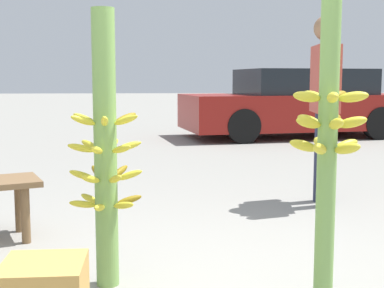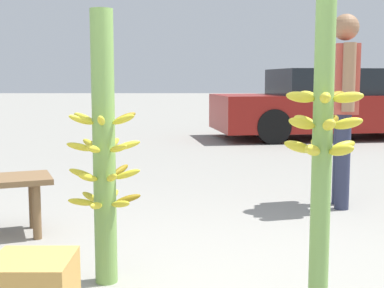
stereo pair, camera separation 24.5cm
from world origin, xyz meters
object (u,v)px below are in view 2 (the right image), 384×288
Objects in this scene: banana_stalk_left at (104,151)px; vendor_person at (343,94)px; banana_stalk_center at (322,137)px; parked_car at (330,105)px.

vendor_person is at bearing 44.76° from banana_stalk_left.
banana_stalk_left is at bearing -37.51° from vendor_person.
parked_car is (2.01, 7.66, -0.21)m from banana_stalk_center.
vendor_person reaches higher than parked_car.
vendor_person reaches higher than banana_stalk_center.
banana_stalk_left is 0.90× the size of banana_stalk_center.
vendor_person is (0.69, 2.10, 0.15)m from banana_stalk_center.
banana_stalk_center is at bearing -17.29° from banana_stalk_left.
banana_stalk_center is at bearing -10.39° from vendor_person.
banana_stalk_left is 0.33× the size of parked_car.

